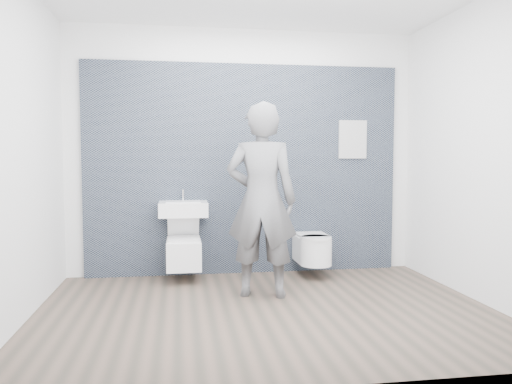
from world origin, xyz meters
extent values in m
plane|color=brown|center=(0.00, 0.00, 0.00)|extent=(4.00, 4.00, 0.00)
plane|color=silver|center=(0.00, 1.50, 1.40)|extent=(4.00, 0.00, 4.00)
plane|color=silver|center=(0.00, -1.50, 1.40)|extent=(4.00, 0.00, 4.00)
plane|color=silver|center=(-2.00, 0.00, 1.40)|extent=(0.00, 3.00, 3.00)
plane|color=silver|center=(2.00, 0.00, 1.40)|extent=(0.00, 3.00, 3.00)
cube|color=black|center=(0.00, 1.47, 0.00)|extent=(3.60, 0.06, 2.40)
cube|color=white|center=(-0.70, 1.24, 0.78)|extent=(0.53, 0.39, 0.16)
cube|color=silver|center=(-0.70, 1.22, 0.85)|extent=(0.37, 0.26, 0.03)
cylinder|color=silver|center=(-0.70, 1.38, 0.92)|extent=(0.02, 0.02, 0.13)
cylinder|color=silver|center=(-0.70, 1.33, 0.98)|extent=(0.02, 0.09, 0.02)
cylinder|color=silver|center=(-0.70, 1.42, 0.65)|extent=(0.04, 0.04, 0.11)
cube|color=white|center=(-0.70, 1.18, 0.30)|extent=(0.36, 0.53, 0.31)
cylinder|color=silver|center=(-0.70, 1.14, 0.44)|extent=(0.26, 0.26, 0.03)
cube|color=white|center=(-0.70, 1.14, 0.46)|extent=(0.35, 0.42, 0.02)
cube|color=white|center=(-0.70, 1.28, 0.63)|extent=(0.35, 0.23, 0.33)
cube|color=silver|center=(-0.70, 1.41, 0.18)|extent=(0.10, 0.06, 0.08)
cube|color=white|center=(0.74, 1.24, 0.30)|extent=(0.35, 0.41, 0.29)
cylinder|color=white|center=(0.74, 1.03, 0.30)|extent=(0.35, 0.35, 0.29)
cube|color=white|center=(0.74, 1.21, 0.46)|extent=(0.33, 0.39, 0.03)
cylinder|color=white|center=(0.74, 1.01, 0.46)|extent=(0.33, 0.33, 0.03)
cube|color=silver|center=(0.74, 1.41, 0.19)|extent=(0.10, 0.06, 0.08)
cube|color=white|center=(1.28, 1.43, 0.00)|extent=(0.33, 0.03, 0.45)
imported|color=#5E5F62|center=(0.03, 0.46, 0.93)|extent=(0.77, 0.60, 1.86)
camera|label=1|loc=(-0.75, -4.23, 1.34)|focal=35.00mm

